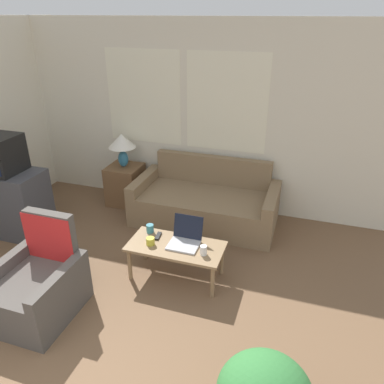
# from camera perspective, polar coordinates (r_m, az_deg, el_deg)

# --- Properties ---
(wall_back) EXTENTS (5.81, 0.06, 2.60)m
(wall_back) POSITION_cam_1_polar(r_m,az_deg,el_deg) (5.33, -0.45, 11.27)
(wall_back) COLOR silver
(wall_back) RESTS_ON ground_plane
(couch) EXTENTS (1.93, 0.92, 0.83)m
(couch) POSITION_cam_1_polar(r_m,az_deg,el_deg) (5.17, 2.15, -1.71)
(couch) COLOR #846B4C
(couch) RESTS_ON ground_plane
(armchair) EXTENTS (0.72, 0.80, 0.93)m
(armchair) POSITION_cam_1_polar(r_m,az_deg,el_deg) (3.98, -22.33, -13.24)
(armchair) COLOR #514C47
(armchair) RESTS_ON ground_plane
(tv_dresser) EXTENTS (0.92, 0.54, 0.87)m
(tv_dresser) POSITION_cam_1_polar(r_m,az_deg,el_deg) (5.34, -25.82, -1.44)
(tv_dresser) COLOR #424247
(tv_dresser) RESTS_ON ground_plane
(television) EXTENTS (0.46, 0.46, 0.46)m
(television) POSITION_cam_1_polar(r_m,az_deg,el_deg) (5.10, -27.26, 5.16)
(television) COLOR black
(television) RESTS_ON tv_dresser
(side_table) EXTENTS (0.48, 0.48, 0.59)m
(side_table) POSITION_cam_1_polar(r_m,az_deg,el_deg) (5.72, -10.10, 1.12)
(side_table) COLOR brown
(side_table) RESTS_ON ground_plane
(table_lamp) EXTENTS (0.39, 0.39, 0.49)m
(table_lamp) POSITION_cam_1_polar(r_m,az_deg,el_deg) (5.48, -10.62, 7.29)
(table_lamp) COLOR teal
(table_lamp) RESTS_ON side_table
(coffee_table) EXTENTS (1.03, 0.49, 0.41)m
(coffee_table) POSITION_cam_1_polar(r_m,az_deg,el_deg) (4.05, -2.47, -8.67)
(coffee_table) COLOR #8E704C
(coffee_table) RESTS_ON ground_plane
(laptop) EXTENTS (0.32, 0.33, 0.27)m
(laptop) POSITION_cam_1_polar(r_m,az_deg,el_deg) (4.02, -1.03, -7.05)
(laptop) COLOR #B7B7BC
(laptop) RESTS_ON coffee_table
(cup_navy) EXTENTS (0.08, 0.08, 0.09)m
(cup_navy) POSITION_cam_1_polar(r_m,az_deg,el_deg) (4.24, -6.42, -5.54)
(cup_navy) COLOR teal
(cup_navy) RESTS_ON coffee_table
(cup_yellow) EXTENTS (0.09, 0.09, 0.08)m
(cup_yellow) POSITION_cam_1_polar(r_m,az_deg,el_deg) (4.04, -6.36, -7.46)
(cup_yellow) COLOR gold
(cup_yellow) RESTS_ON coffee_table
(cup_white) EXTENTS (0.07, 0.07, 0.10)m
(cup_white) POSITION_cam_1_polar(r_m,az_deg,el_deg) (3.86, 1.76, -8.85)
(cup_white) COLOR white
(cup_white) RESTS_ON coffee_table
(tv_remote) EXTENTS (0.06, 0.15, 0.02)m
(tv_remote) POSITION_cam_1_polar(r_m,az_deg,el_deg) (4.17, -5.18, -6.69)
(tv_remote) COLOR black
(tv_remote) RESTS_ON coffee_table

